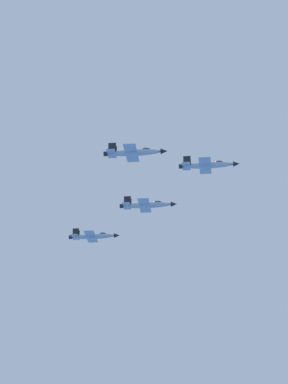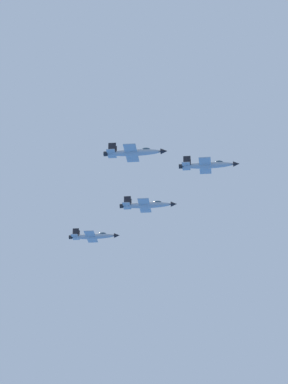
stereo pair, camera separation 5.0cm
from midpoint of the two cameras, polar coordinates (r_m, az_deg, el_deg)
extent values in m
ellipsoid|color=#9EA3A8|center=(225.58, 4.40, 1.85)|extent=(10.02, 12.04, 1.79)
cone|color=black|center=(225.62, 6.37, 1.93)|extent=(2.30, 2.35, 1.52)
ellipsoid|color=#334751|center=(225.87, 5.17, 2.04)|extent=(2.53, 2.70, 1.04)
cube|color=#9EA3A8|center=(225.55, 4.22, 1.82)|extent=(9.78, 8.65, 0.18)
cube|color=black|center=(229.58, 4.26, 1.33)|extent=(2.32, 2.68, 0.21)
cube|color=black|center=(221.58, 4.18, 2.35)|extent=(2.32, 2.68, 0.21)
cube|color=#9EA3A8|center=(225.74, 2.91, 1.79)|extent=(5.10, 4.67, 0.18)
cube|color=black|center=(227.10, 2.99, 1.98)|extent=(1.42, 1.71, 2.58)
cube|color=black|center=(225.51, 2.97, 2.19)|extent=(1.42, 1.71, 2.58)
cylinder|color=black|center=(225.80, 2.53, 1.77)|extent=(1.60, 1.56, 1.25)
ellipsoid|color=#9EA3A8|center=(238.94, 0.20, -0.91)|extent=(10.00, 12.16, 1.80)
cone|color=black|center=(238.43, 2.07, -0.84)|extent=(2.31, 2.36, 1.53)
ellipsoid|color=#334751|center=(238.98, 0.93, -0.73)|extent=(2.54, 2.72, 1.05)
cube|color=#9EA3A8|center=(238.96, 0.03, -0.93)|extent=(9.86, 8.65, 0.18)
cube|color=black|center=(243.08, 0.13, -1.35)|extent=(2.32, 2.70, 0.22)
cube|color=black|center=(234.89, -0.07, -0.48)|extent=(2.32, 2.70, 0.22)
cube|color=#9EA3A8|center=(239.49, -1.20, -0.96)|extent=(5.14, 4.68, 0.18)
cube|color=black|center=(240.80, -1.11, -0.76)|extent=(1.41, 1.73, 2.60)
cube|color=black|center=(239.17, -1.16, -0.58)|extent=(1.41, 1.73, 2.60)
cylinder|color=black|center=(239.65, -1.56, -0.97)|extent=(1.61, 1.56, 1.26)
ellipsoid|color=#9EA3A8|center=(211.55, -0.70, 2.73)|extent=(9.92, 11.99, 1.78)
cone|color=black|center=(210.93, 1.38, 2.82)|extent=(2.29, 2.33, 1.51)
ellipsoid|color=#334751|center=(211.58, 0.12, 2.93)|extent=(2.51, 2.69, 1.04)
cube|color=#9EA3A8|center=(211.57, -0.89, 2.70)|extent=(9.73, 8.58, 0.18)
cube|color=black|center=(215.52, -0.76, 2.17)|extent=(2.30, 2.67, 0.21)
cube|color=black|center=(207.69, -1.02, 3.27)|extent=(2.30, 2.67, 0.21)
cube|color=#9EA3A8|center=(212.20, -2.26, 2.66)|extent=(5.07, 4.63, 0.18)
cube|color=black|center=(213.54, -2.15, 2.86)|extent=(1.40, 1.70, 2.57)
cube|color=black|center=(211.98, -2.21, 3.08)|extent=(1.40, 1.70, 2.57)
cylinder|color=black|center=(212.39, -2.66, 2.64)|extent=(1.59, 1.54, 1.24)
ellipsoid|color=#9EA3A8|center=(254.44, -3.53, -3.06)|extent=(9.52, 11.48, 1.70)
cone|color=black|center=(253.42, -1.88, -3.00)|extent=(2.19, 2.24, 1.45)
ellipsoid|color=#334751|center=(254.25, -2.87, -2.90)|extent=(2.41, 2.58, 0.99)
cube|color=#9EA3A8|center=(254.51, -3.68, -3.09)|extent=(9.32, 8.23, 0.17)
cube|color=black|center=(258.44, -3.53, -3.42)|extent=(2.20, 2.55, 0.20)
cube|color=black|center=(250.63, -3.83, -2.72)|extent=(2.20, 2.55, 0.20)
cube|color=#9EA3A8|center=(255.35, -4.76, -3.10)|extent=(4.86, 4.44, 0.17)
cube|color=black|center=(256.54, -4.66, -2.91)|extent=(1.35, 1.63, 2.46)
cube|color=black|center=(254.98, -4.73, -2.77)|extent=(1.35, 1.63, 2.46)
cylinder|color=black|center=(255.60, -5.08, -3.11)|extent=(1.52, 1.48, 1.19)
camera|label=1|loc=(0.03, -90.01, 0.00)|focal=77.53mm
camera|label=2|loc=(0.03, 89.99, 0.00)|focal=77.53mm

